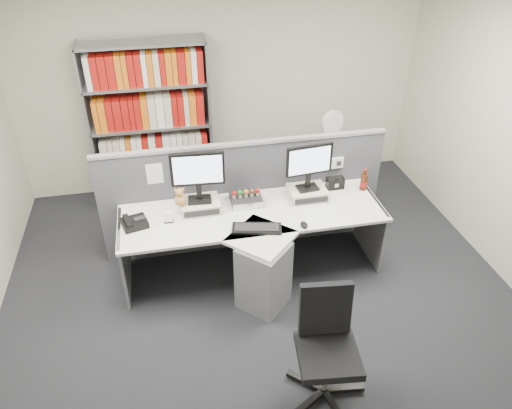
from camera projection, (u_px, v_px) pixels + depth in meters
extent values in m
plane|color=#24262B|center=(270.00, 325.00, 4.52)|extent=(5.50, 5.50, 0.00)
cube|color=beige|center=(221.00, 84.00, 6.02)|extent=(5.00, 0.04, 2.70)
cube|color=white|center=(277.00, 22.00, 3.03)|extent=(5.00, 5.50, 0.04)
cube|color=#494A53|center=(244.00, 197.00, 5.20)|extent=(3.00, 0.05, 1.25)
cube|color=#A6A6AC|center=(244.00, 143.00, 4.85)|extent=(3.00, 0.07, 0.03)
cube|color=white|center=(333.00, 163.00, 5.16)|extent=(0.22, 0.04, 0.12)
cube|color=white|center=(154.00, 172.00, 4.79)|extent=(0.16, 0.00, 0.22)
cube|color=white|center=(195.00, 168.00, 4.85)|extent=(0.16, 0.00, 0.22)
cube|color=white|center=(311.00, 157.00, 5.06)|extent=(0.16, 0.00, 0.22)
cube|color=silver|center=(252.00, 213.00, 4.80)|extent=(2.60, 0.80, 0.03)
cube|color=silver|center=(261.00, 238.00, 4.48)|extent=(0.74, 0.74, 0.03)
cube|color=gray|center=(264.00, 276.00, 4.58)|extent=(0.57, 0.57, 0.69)
cube|color=gray|center=(125.00, 258.00, 4.77)|extent=(0.03, 0.70, 0.72)
cube|color=gray|center=(370.00, 226.00, 5.21)|extent=(0.03, 0.70, 0.72)
cube|color=gray|center=(246.00, 222.00, 5.29)|extent=(2.50, 0.02, 0.45)
cube|color=beige|center=(200.00, 205.00, 4.81)|extent=(0.38, 0.30, 0.10)
cube|color=black|center=(202.00, 213.00, 4.69)|extent=(0.34, 0.01, 0.06)
cube|color=beige|center=(307.00, 193.00, 5.00)|extent=(0.38, 0.30, 0.10)
cube|color=black|center=(311.00, 200.00, 4.88)|extent=(0.34, 0.01, 0.06)
cube|color=black|center=(200.00, 200.00, 4.78)|extent=(0.24, 0.18, 0.02)
cube|color=black|center=(199.00, 192.00, 4.73)|extent=(0.05, 0.03, 0.18)
cube|color=black|center=(197.00, 169.00, 4.59)|extent=(0.51, 0.08, 0.34)
cube|color=silver|center=(198.00, 170.00, 4.57)|extent=(0.46, 0.04, 0.29)
cube|color=black|center=(307.00, 188.00, 4.97)|extent=(0.22, 0.17, 0.02)
cube|color=black|center=(308.00, 180.00, 4.92)|extent=(0.05, 0.03, 0.17)
cube|color=black|center=(309.00, 160.00, 4.79)|extent=(0.48, 0.08, 0.31)
cube|color=silver|center=(310.00, 161.00, 4.77)|extent=(0.43, 0.05, 0.27)
cube|color=black|center=(246.00, 199.00, 4.91)|extent=(0.31, 0.27, 0.08)
cube|color=silver|center=(248.00, 207.00, 4.80)|extent=(0.31, 0.01, 0.08)
cylinder|color=beige|center=(234.00, 197.00, 4.84)|extent=(0.03, 0.03, 0.03)
sphere|color=#A5140F|center=(234.00, 193.00, 4.82)|extent=(0.05, 0.05, 0.05)
cylinder|color=beige|center=(240.00, 196.00, 4.85)|extent=(0.03, 0.03, 0.03)
sphere|color=#19721E|center=(240.00, 192.00, 4.83)|extent=(0.05, 0.05, 0.05)
cylinder|color=beige|center=(246.00, 195.00, 4.87)|extent=(0.03, 0.03, 0.03)
sphere|color=orange|center=(246.00, 192.00, 4.84)|extent=(0.05, 0.05, 0.05)
cylinder|color=beige|center=(252.00, 195.00, 4.88)|extent=(0.03, 0.03, 0.03)
sphere|color=#593319|center=(252.00, 191.00, 4.85)|extent=(0.05, 0.05, 0.05)
cylinder|color=beige|center=(258.00, 194.00, 4.89)|extent=(0.03, 0.03, 0.03)
sphere|color=#A5140F|center=(258.00, 191.00, 4.86)|extent=(0.05, 0.05, 0.05)
cube|color=black|center=(257.00, 228.00, 4.55)|extent=(0.49, 0.27, 0.03)
cube|color=black|center=(257.00, 227.00, 4.54)|extent=(0.43, 0.21, 0.01)
ellipsoid|color=black|center=(304.00, 225.00, 4.58)|extent=(0.07, 0.11, 0.04)
cube|color=black|center=(135.00, 223.00, 4.59)|extent=(0.27, 0.26, 0.06)
cube|color=black|center=(127.00, 221.00, 4.54)|extent=(0.10, 0.19, 0.04)
cube|color=black|center=(139.00, 219.00, 4.59)|extent=(0.12, 0.09, 0.01)
cube|color=black|center=(169.00, 221.00, 4.65)|extent=(0.09, 0.05, 0.02)
cube|color=white|center=(168.00, 217.00, 4.61)|extent=(0.08, 0.03, 0.09)
cube|color=white|center=(168.00, 215.00, 4.64)|extent=(0.08, 0.03, 0.09)
sphere|color=#AB7C39|center=(180.00, 201.00, 4.68)|extent=(0.11, 0.11, 0.11)
sphere|color=#AB7C39|center=(179.00, 192.00, 4.63)|extent=(0.08, 0.08, 0.08)
sphere|color=#AB7C39|center=(175.00, 190.00, 4.61)|extent=(0.03, 0.03, 0.03)
sphere|color=#AB7C39|center=(183.00, 190.00, 4.62)|extent=(0.03, 0.03, 0.03)
cube|color=black|center=(335.00, 183.00, 5.14)|extent=(0.18, 0.10, 0.12)
cylinder|color=#3F190A|center=(364.00, 182.00, 5.10)|extent=(0.07, 0.07, 0.18)
cylinder|color=#A5140F|center=(363.00, 184.00, 5.11)|extent=(0.07, 0.07, 0.05)
cylinder|color=#3F190A|center=(365.00, 172.00, 5.03)|extent=(0.03, 0.03, 0.05)
cylinder|color=#A5140F|center=(365.00, 170.00, 5.02)|extent=(0.03, 0.03, 0.01)
cube|color=gray|center=(91.00, 131.00, 5.70)|extent=(0.03, 0.40, 2.00)
cube|color=gray|center=(209.00, 121.00, 5.93)|extent=(0.03, 0.40, 2.00)
cube|color=gray|center=(151.00, 120.00, 5.97)|extent=(1.40, 0.02, 2.00)
cube|color=gray|center=(160.00, 195.00, 6.36)|extent=(1.38, 0.40, 0.03)
cube|color=gray|center=(156.00, 161.00, 6.08)|extent=(1.38, 0.40, 0.03)
cube|color=gray|center=(151.00, 124.00, 5.81)|extent=(1.38, 0.40, 0.03)
cube|color=gray|center=(146.00, 84.00, 5.53)|extent=(1.38, 0.40, 0.03)
cube|color=gray|center=(141.00, 42.00, 5.28)|extent=(1.38, 0.40, 0.03)
cube|color=#A5140F|center=(159.00, 184.00, 6.22)|extent=(1.24, 0.28, 0.36)
cube|color=orange|center=(154.00, 149.00, 5.95)|extent=(1.24, 0.28, 0.36)
cube|color=beige|center=(149.00, 110.00, 5.67)|extent=(1.24, 0.28, 0.36)
cube|color=white|center=(144.00, 67.00, 5.40)|extent=(1.24, 0.28, 0.36)
cube|color=gray|center=(327.00, 174.00, 6.17)|extent=(0.45, 0.60, 0.70)
cube|color=black|center=(336.00, 174.00, 5.83)|extent=(0.40, 0.02, 0.28)
cube|color=black|center=(334.00, 196.00, 6.00)|extent=(0.40, 0.02, 0.28)
cylinder|color=white|center=(329.00, 148.00, 5.96)|extent=(0.18, 0.18, 0.03)
cylinder|color=white|center=(330.00, 140.00, 5.91)|extent=(0.03, 0.03, 0.18)
cylinder|color=white|center=(332.00, 123.00, 5.76)|extent=(0.30, 0.14, 0.30)
cylinder|color=silver|center=(332.00, 122.00, 5.78)|extent=(0.29, 0.13, 0.30)
cylinder|color=silver|center=(326.00, 374.00, 3.78)|extent=(0.05, 0.05, 0.40)
cube|color=black|center=(328.00, 355.00, 3.66)|extent=(0.51, 0.51, 0.07)
cube|color=black|center=(325.00, 308.00, 3.68)|extent=(0.41, 0.15, 0.46)
cube|color=black|center=(346.00, 389.00, 3.90)|extent=(0.30, 0.08, 0.04)
cylinder|color=black|center=(360.00, 389.00, 3.92)|extent=(0.05, 0.05, 0.03)
cube|color=black|center=(326.00, 372.00, 4.03)|extent=(0.17, 0.29, 0.04)
cylinder|color=black|center=(328.00, 362.00, 4.14)|extent=(0.05, 0.05, 0.03)
cube|color=black|center=(304.00, 380.00, 3.97)|extent=(0.25, 0.24, 0.04)
cylinder|color=black|center=(291.00, 375.00, 4.03)|extent=(0.05, 0.05, 0.03)
cube|color=black|center=(308.00, 403.00, 3.79)|extent=(0.28, 0.19, 0.04)
cube|color=black|center=(335.00, 409.00, 3.75)|extent=(0.11, 0.30, 0.04)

